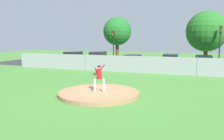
% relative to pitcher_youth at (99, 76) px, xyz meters
% --- Properties ---
extents(ground_plane, '(80.00, 80.00, 0.00)m').
position_rel_pitcher_youth_xyz_m(ground_plane, '(-0.02, 6.03, -1.23)').
color(ground_plane, '#427A33').
extents(asphalt_strip, '(44.00, 7.00, 0.01)m').
position_rel_pitcher_youth_xyz_m(asphalt_strip, '(-0.02, 14.53, -1.23)').
color(asphalt_strip, '#2B2B2D').
rests_on(asphalt_strip, ground_plane).
extents(pitchers_mound, '(5.03, 5.03, 0.23)m').
position_rel_pitcher_youth_xyz_m(pitchers_mound, '(-0.02, 0.03, -1.12)').
color(pitchers_mound, '#99704C').
rests_on(pitchers_mound, ground_plane).
extents(pitcher_youth, '(0.79, 0.32, 1.73)m').
position_rel_pitcher_youth_xyz_m(pitcher_youth, '(0.00, 0.00, 0.00)').
color(pitcher_youth, silver).
rests_on(pitcher_youth, pitchers_mound).
extents(baseball, '(0.07, 0.07, 0.07)m').
position_rel_pitcher_youth_xyz_m(baseball, '(0.02, 1.07, -0.97)').
color(baseball, white).
rests_on(baseball, pitchers_mound).
extents(chainlink_fence, '(29.03, 0.07, 1.83)m').
position_rel_pitcher_youth_xyz_m(chainlink_fence, '(-0.02, 10.03, -0.37)').
color(chainlink_fence, gray).
rests_on(chainlink_fence, ground_plane).
extents(parked_car_red, '(1.91, 4.58, 1.73)m').
position_rel_pitcher_youth_xyz_m(parked_car_red, '(-9.89, 14.61, -0.41)').
color(parked_car_red, '#A81919').
rests_on(parked_car_red, ground_plane).
extents(parked_car_charcoal, '(1.92, 4.55, 1.65)m').
position_rel_pitcher_youth_xyz_m(parked_car_charcoal, '(6.47, 14.09, -0.44)').
color(parked_car_charcoal, '#232328').
rests_on(parked_car_charcoal, ground_plane).
extents(parked_car_burgundy, '(2.05, 4.15, 1.55)m').
position_rel_pitcher_youth_xyz_m(parked_car_burgundy, '(-1.59, 14.37, -0.49)').
color(parked_car_burgundy, maroon).
rests_on(parked_car_burgundy, ground_plane).
extents(parked_car_champagne, '(1.98, 4.58, 1.68)m').
position_rel_pitcher_youth_xyz_m(parked_car_champagne, '(2.89, 14.99, -0.44)').
color(parked_car_champagne, tan).
rests_on(parked_car_champagne, ground_plane).
extents(parked_car_white, '(1.93, 4.54, 1.79)m').
position_rel_pitcher_youth_xyz_m(parked_car_white, '(-6.36, 14.89, -0.39)').
color(parked_car_white, silver).
rests_on(parked_car_white, ground_plane).
extents(traffic_cone_orange, '(0.40, 0.40, 0.55)m').
position_rel_pitcher_youth_xyz_m(traffic_cone_orange, '(-4.26, 17.53, -0.97)').
color(traffic_cone_orange, orange).
rests_on(traffic_cone_orange, asphalt_strip).
extents(traffic_light_near, '(0.28, 0.46, 4.56)m').
position_rel_pitcher_youth_xyz_m(traffic_light_near, '(-5.56, 18.58, 1.90)').
color(traffic_light_near, black).
rests_on(traffic_light_near, ground_plane).
extents(traffic_light_far, '(0.28, 0.46, 5.00)m').
position_rel_pitcher_youth_xyz_m(traffic_light_far, '(8.40, 18.27, 2.18)').
color(traffic_light_far, black).
rests_on(traffic_light_far, ground_plane).
extents(tree_slender_far, '(4.35, 4.35, 6.77)m').
position_rel_pitcher_youth_xyz_m(tree_slender_far, '(-5.89, 21.44, 3.34)').
color(tree_slender_far, '#4C331E').
rests_on(tree_slender_far, ground_plane).
extents(tree_tall_centre, '(5.51, 5.51, 7.21)m').
position_rel_pitcher_youth_xyz_m(tree_tall_centre, '(6.96, 21.30, 3.21)').
color(tree_tall_centre, '#4C331E').
rests_on(tree_tall_centre, ground_plane).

